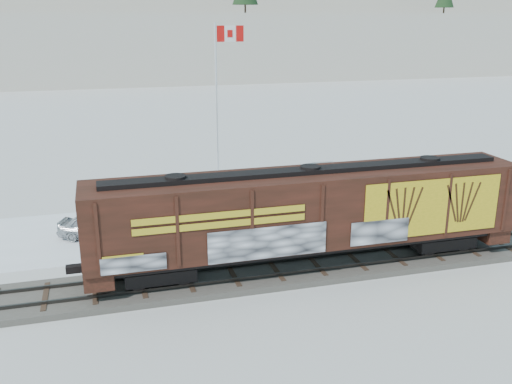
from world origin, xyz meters
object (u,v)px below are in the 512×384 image
object	(u,v)px
car_silver	(96,226)
car_dark	(290,206)
car_white	(204,208)
hopper_railcar	(309,211)
flagpole	(219,133)

from	to	relation	value
car_silver	car_dark	size ratio (longest dim) A/B	0.92
car_white	car_dark	world-z (taller)	car_white
hopper_railcar	flagpole	distance (m)	13.67
hopper_railcar	car_white	bearing A→B (deg)	114.17
flagpole	car_dark	distance (m)	7.60
flagpole	car_dark	world-z (taller)	flagpole
car_silver	car_dark	world-z (taller)	car_silver
hopper_railcar	car_dark	world-z (taller)	hopper_railcar
flagpole	hopper_railcar	bearing A→B (deg)	-84.61
hopper_railcar	flagpole	bearing A→B (deg)	95.39
hopper_railcar	car_dark	distance (m)	7.96
flagpole	car_white	world-z (taller)	flagpole
car_silver	car_white	xyz separation A→B (m)	(6.02, 0.87, 0.18)
flagpole	car_dark	bearing A→B (deg)	-64.39
flagpole	car_white	size ratio (longest dim) A/B	2.12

